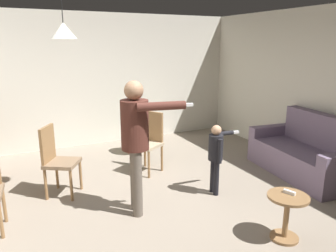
{
  "coord_description": "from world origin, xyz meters",
  "views": [
    {
      "loc": [
        -1.5,
        -3.48,
        2.1
      ],
      "look_at": [
        0.38,
        0.35,
        1.0
      ],
      "focal_mm": 34.46,
      "sensor_mm": 36.0,
      "label": 1
    }
  ],
  "objects_px": {
    "couch_floral": "(305,155)",
    "dining_chair_by_counter": "(57,158)",
    "person_child": "(216,152)",
    "spare_remote_on_table": "(289,192)",
    "side_table_by_couch": "(287,212)",
    "potted_plant_corner": "(135,133)",
    "person_adult": "(136,133)",
    "dining_chair_near_wall": "(149,140)"
  },
  "relations": [
    {
      "from": "couch_floral",
      "to": "dining_chair_by_counter",
      "type": "distance_m",
      "value": 3.86
    },
    {
      "from": "person_child",
      "to": "spare_remote_on_table",
      "type": "height_order",
      "value": "person_child"
    },
    {
      "from": "side_table_by_couch",
      "to": "spare_remote_on_table",
      "type": "distance_m",
      "value": 0.22
    },
    {
      "from": "dining_chair_by_counter",
      "to": "spare_remote_on_table",
      "type": "bearing_deg",
      "value": 75.22
    },
    {
      "from": "side_table_by_couch",
      "to": "potted_plant_corner",
      "type": "bearing_deg",
      "value": 97.74
    },
    {
      "from": "potted_plant_corner",
      "to": "couch_floral",
      "type": "bearing_deg",
      "value": -46.28
    },
    {
      "from": "person_adult",
      "to": "dining_chair_near_wall",
      "type": "distance_m",
      "value": 1.47
    },
    {
      "from": "couch_floral",
      "to": "spare_remote_on_table",
      "type": "distance_m",
      "value": 2.02
    },
    {
      "from": "potted_plant_corner",
      "to": "dining_chair_by_counter",
      "type": "bearing_deg",
      "value": -142.74
    },
    {
      "from": "dining_chair_by_counter",
      "to": "spare_remote_on_table",
      "type": "relative_size",
      "value": 7.69
    },
    {
      "from": "couch_floral",
      "to": "dining_chair_near_wall",
      "type": "xyz_separation_m",
      "value": [
        -2.22,
        1.25,
        0.21
      ]
    },
    {
      "from": "person_adult",
      "to": "dining_chair_near_wall",
      "type": "bearing_deg",
      "value": 162.55
    },
    {
      "from": "person_adult",
      "to": "dining_chair_by_counter",
      "type": "xyz_separation_m",
      "value": [
        -0.83,
        0.96,
        -0.5
      ]
    },
    {
      "from": "couch_floral",
      "to": "dining_chair_by_counter",
      "type": "bearing_deg",
      "value": 81.48
    },
    {
      "from": "side_table_by_couch",
      "to": "spare_remote_on_table",
      "type": "relative_size",
      "value": 4.0
    },
    {
      "from": "couch_floral",
      "to": "person_child",
      "type": "distance_m",
      "value": 1.74
    },
    {
      "from": "person_child",
      "to": "dining_chair_near_wall",
      "type": "height_order",
      "value": "person_child"
    },
    {
      "from": "couch_floral",
      "to": "potted_plant_corner",
      "type": "relative_size",
      "value": 2.62
    },
    {
      "from": "side_table_by_couch",
      "to": "dining_chair_by_counter",
      "type": "relative_size",
      "value": 0.52
    },
    {
      "from": "side_table_by_couch",
      "to": "dining_chair_by_counter",
      "type": "distance_m",
      "value": 3.05
    },
    {
      "from": "dining_chair_near_wall",
      "to": "potted_plant_corner",
      "type": "xyz_separation_m",
      "value": [
        0.1,
        0.97,
        -0.15
      ]
    },
    {
      "from": "person_adult",
      "to": "person_child",
      "type": "distance_m",
      "value": 1.25
    },
    {
      "from": "couch_floral",
      "to": "person_child",
      "type": "xyz_separation_m",
      "value": [
        -1.72,
        0.05,
        0.3
      ]
    },
    {
      "from": "spare_remote_on_table",
      "to": "person_adult",
      "type": "bearing_deg",
      "value": 136.01
    },
    {
      "from": "person_adult",
      "to": "potted_plant_corner",
      "type": "relative_size",
      "value": 2.34
    },
    {
      "from": "potted_plant_corner",
      "to": "spare_remote_on_table",
      "type": "relative_size",
      "value": 5.54
    },
    {
      "from": "person_adult",
      "to": "person_child",
      "type": "bearing_deg",
      "value": 102.05
    },
    {
      "from": "couch_floral",
      "to": "spare_remote_on_table",
      "type": "height_order",
      "value": "couch_floral"
    },
    {
      "from": "couch_floral",
      "to": "dining_chair_near_wall",
      "type": "distance_m",
      "value": 2.56
    },
    {
      "from": "dining_chair_by_counter",
      "to": "spare_remote_on_table",
      "type": "height_order",
      "value": "dining_chair_by_counter"
    },
    {
      "from": "dining_chair_near_wall",
      "to": "spare_remote_on_table",
      "type": "height_order",
      "value": "dining_chair_near_wall"
    },
    {
      "from": "couch_floral",
      "to": "spare_remote_on_table",
      "type": "relative_size",
      "value": 14.5
    },
    {
      "from": "person_adult",
      "to": "dining_chair_near_wall",
      "type": "xyz_separation_m",
      "value": [
        0.68,
        1.21,
        -0.5
      ]
    },
    {
      "from": "dining_chair_by_counter",
      "to": "dining_chair_near_wall",
      "type": "xyz_separation_m",
      "value": [
        1.5,
        0.25,
        0.0
      ]
    },
    {
      "from": "person_child",
      "to": "dining_chair_near_wall",
      "type": "relative_size",
      "value": 1.01
    },
    {
      "from": "person_child",
      "to": "spare_remote_on_table",
      "type": "relative_size",
      "value": 7.8
    },
    {
      "from": "side_table_by_couch",
      "to": "person_adult",
      "type": "xyz_separation_m",
      "value": [
        -1.24,
        1.27,
        0.72
      ]
    },
    {
      "from": "dining_chair_near_wall",
      "to": "couch_floral",
      "type": "bearing_deg",
      "value": -149.21
    },
    {
      "from": "person_child",
      "to": "couch_floral",
      "type": "bearing_deg",
      "value": 93.3
    },
    {
      "from": "dining_chair_by_counter",
      "to": "side_table_by_couch",
      "type": "bearing_deg",
      "value": 74.3
    },
    {
      "from": "couch_floral",
      "to": "potted_plant_corner",
      "type": "height_order",
      "value": "couch_floral"
    },
    {
      "from": "couch_floral",
      "to": "dining_chair_by_counter",
      "type": "relative_size",
      "value": 1.89
    }
  ]
}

